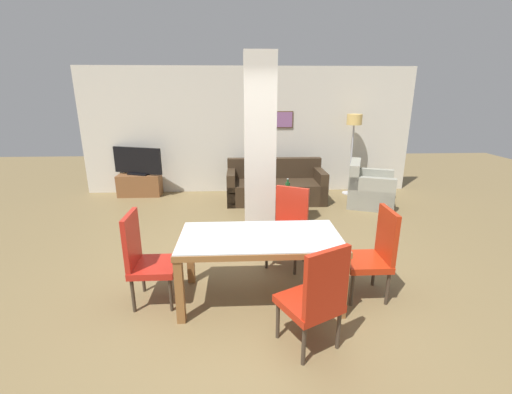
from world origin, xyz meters
The scene contains 15 objects.
ground_plane centered at (0.00, 0.00, 0.00)m, with size 18.00×18.00×0.00m, color olive.
back_wall centered at (0.00, 4.32, 1.35)m, with size 7.20×0.09×2.70m.
divider_pillar centered at (0.09, 1.60, 1.35)m, with size 0.44×0.33×2.70m.
dining_table centered at (0.00, 0.00, 0.59)m, with size 1.69×0.85×0.74m.
dining_chair_head_left centered at (-1.20, 0.00, 0.53)m, with size 0.46×0.46×1.00m.
dining_chair_far_right centered at (0.42, 0.82, 0.53)m, with size 0.62×0.62×1.00m.
dining_chair_near_right centered at (0.42, -0.81, 0.53)m, with size 0.62×0.62×1.00m.
dining_chair_head_right centered at (1.23, 0.00, 0.53)m, with size 0.46×0.46×1.00m.
sofa centered at (0.53, 3.53, 0.29)m, with size 1.98×0.88×0.84m.
armchair centered at (2.36, 3.18, 0.30)m, with size 1.13×1.18×0.86m.
coffee_table centered at (0.59, 2.58, 0.22)m, with size 0.56×0.59×0.43m.
bottle centered at (0.67, 2.71, 0.52)m, with size 0.08×0.08×0.24m.
tv_stand centered at (-2.38, 4.04, 0.23)m, with size 0.90×0.40×0.47m.
tv_screen centered at (-2.38, 4.04, 0.75)m, with size 1.08×0.41×0.59m.
floor_lamp centered at (2.23, 3.96, 1.45)m, with size 0.31×0.31×1.73m.
Camera 1 is at (-0.20, -3.28, 2.17)m, focal length 24.00 mm.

